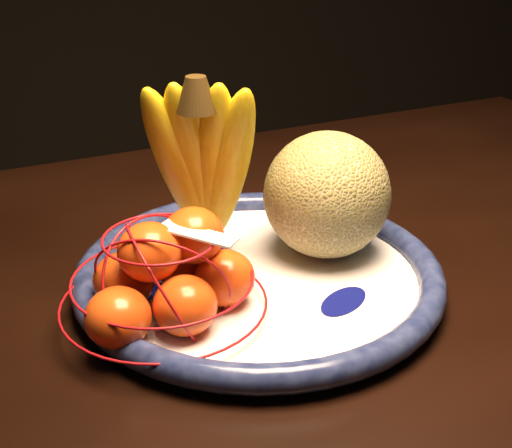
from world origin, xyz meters
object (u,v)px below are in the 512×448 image
object	(u,v)px
fruit_bowl	(259,276)
banana_bunch	(204,160)
mandarin_bag	(168,277)
cantaloupe	(327,195)
dining_table	(225,373)

from	to	relation	value
fruit_bowl	banana_bunch	size ratio (longest dim) A/B	1.69
mandarin_bag	fruit_bowl	bearing A→B (deg)	21.35
fruit_bowl	cantaloupe	xyz separation A→B (m)	(0.09, 0.03, 0.07)
fruit_bowl	cantaloupe	size ratio (longest dim) A/B	2.79
fruit_bowl	banana_bunch	world-z (taller)	banana_bunch
cantaloupe	dining_table	bearing A→B (deg)	-158.94
dining_table	banana_bunch	size ratio (longest dim) A/B	7.62
cantaloupe	mandarin_bag	world-z (taller)	cantaloupe
banana_bunch	mandarin_bag	size ratio (longest dim) A/B	0.97
dining_table	cantaloupe	size ratio (longest dim) A/B	12.61
banana_bunch	dining_table	bearing A→B (deg)	-71.62
cantaloupe	banana_bunch	xyz separation A→B (m)	(-0.13, 0.03, 0.04)
dining_table	banana_bunch	world-z (taller)	banana_bunch
fruit_bowl	mandarin_bag	world-z (taller)	mandarin_bag
banana_bunch	mandarin_bag	xyz separation A→B (m)	(-0.06, -0.10, -0.08)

